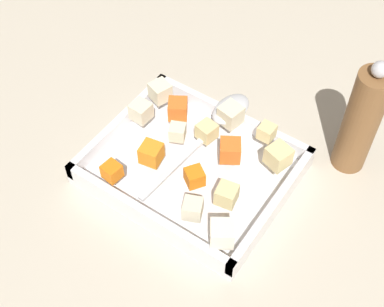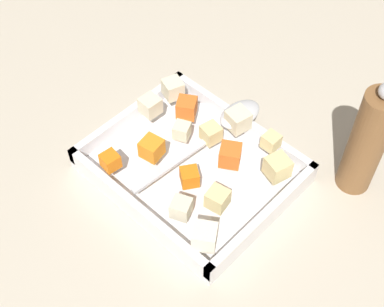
# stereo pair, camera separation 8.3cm
# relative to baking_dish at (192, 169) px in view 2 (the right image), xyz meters

# --- Properties ---
(ground_plane) EXTENTS (4.00, 4.00, 0.00)m
(ground_plane) POSITION_rel_baking_dish_xyz_m (0.01, 0.02, -0.01)
(ground_plane) COLOR #BCB29E
(baking_dish) EXTENTS (0.30, 0.25, 0.04)m
(baking_dish) POSITION_rel_baking_dish_xyz_m (0.00, 0.00, 0.00)
(baking_dish) COLOR silver
(baking_dish) RESTS_ON ground_plane
(carrot_chunk_center) EXTENTS (0.04, 0.04, 0.03)m
(carrot_chunk_center) POSITION_rel_baking_dish_xyz_m (0.05, 0.04, 0.04)
(carrot_chunk_center) COLOR orange
(carrot_chunk_center) RESTS_ON baking_dish
(carrot_chunk_far_left) EXTENTS (0.04, 0.04, 0.03)m
(carrot_chunk_far_left) POSITION_rel_baking_dish_xyz_m (-0.05, -0.03, 0.05)
(carrot_chunk_far_left) COLOR orange
(carrot_chunk_far_left) RESTS_ON baking_dish
(carrot_chunk_corner_se) EXTENTS (0.04, 0.04, 0.03)m
(carrot_chunk_corner_se) POSITION_rel_baking_dish_xyz_m (-0.03, 0.04, 0.04)
(carrot_chunk_corner_se) COLOR orange
(carrot_chunk_corner_se) RESTS_ON baking_dish
(carrot_chunk_near_right) EXTENTS (0.04, 0.04, 0.03)m
(carrot_chunk_near_right) POSITION_rel_baking_dish_xyz_m (0.07, -0.06, 0.04)
(carrot_chunk_near_right) COLOR orange
(carrot_chunk_near_right) RESTS_ON baking_dish
(carrot_chunk_mid_left) EXTENTS (0.03, 0.03, 0.03)m
(carrot_chunk_mid_left) POSITION_rel_baking_dish_xyz_m (0.08, 0.10, 0.04)
(carrot_chunk_mid_left) COLOR orange
(carrot_chunk_mid_left) RESTS_ON baking_dish
(potato_chunk_corner_ne) EXTENTS (0.04, 0.04, 0.03)m
(potato_chunk_corner_ne) POSITION_rel_baking_dish_xyz_m (-0.11, -0.07, 0.05)
(potato_chunk_corner_ne) COLOR #E0CC89
(potato_chunk_corner_ne) RESTS_ON baking_dish
(potato_chunk_heap_side) EXTENTS (0.02, 0.02, 0.02)m
(potato_chunk_heap_side) POSITION_rel_baking_dish_xyz_m (-0.07, -0.10, 0.04)
(potato_chunk_heap_side) COLOR #E0CC89
(potato_chunk_heap_side) RESTS_ON baking_dish
(potato_chunk_heap_top) EXTENTS (0.03, 0.03, 0.03)m
(potato_chunk_heap_top) POSITION_rel_baking_dish_xyz_m (0.00, -0.05, 0.04)
(potato_chunk_heap_top) COLOR #E0CC89
(potato_chunk_heap_top) RESTS_ON baking_dish
(potato_chunk_near_spoon) EXTENTS (0.03, 0.03, 0.02)m
(potato_chunk_near_spoon) POSITION_rel_baking_dish_xyz_m (0.04, -0.02, 0.04)
(potato_chunk_near_spoon) COLOR beige
(potato_chunk_near_spoon) RESTS_ON baking_dish
(potato_chunk_under_handle) EXTENTS (0.04, 0.04, 0.03)m
(potato_chunk_under_handle) POSITION_rel_baking_dish_xyz_m (0.12, -0.08, 0.04)
(potato_chunk_under_handle) COLOR beige
(potato_chunk_under_handle) RESTS_ON baking_dish
(potato_chunk_far_right) EXTENTS (0.04, 0.04, 0.03)m
(potato_chunk_far_right) POSITION_rel_baking_dish_xyz_m (-0.01, -0.10, 0.05)
(potato_chunk_far_right) COLOR beige
(potato_chunk_far_right) RESTS_ON baking_dish
(potato_chunk_near_left) EXTENTS (0.03, 0.03, 0.03)m
(potato_chunk_near_left) POSITION_rel_baking_dish_xyz_m (-0.09, 0.04, 0.04)
(potato_chunk_near_left) COLOR #E0CC89
(potato_chunk_near_left) RESTS_ON baking_dish
(potato_chunk_front_center) EXTENTS (0.03, 0.03, 0.03)m
(potato_chunk_front_center) POSITION_rel_baking_dish_xyz_m (0.12, -0.02, 0.04)
(potato_chunk_front_center) COLOR beige
(potato_chunk_front_center) RESTS_ON baking_dish
(parsnip_chunk_rim_edge) EXTENTS (0.04, 0.04, 0.03)m
(parsnip_chunk_rim_edge) POSITION_rel_baking_dish_xyz_m (-0.06, 0.08, 0.04)
(parsnip_chunk_rim_edge) COLOR beige
(parsnip_chunk_rim_edge) RESTS_ON baking_dish
(parsnip_chunk_mid_right) EXTENTS (0.04, 0.04, 0.03)m
(parsnip_chunk_mid_right) POSITION_rel_baking_dish_xyz_m (-0.11, 0.10, 0.05)
(parsnip_chunk_mid_right) COLOR silver
(parsnip_chunk_mid_right) RESTS_ON baking_dish
(serving_spoon) EXTENTS (0.05, 0.26, 0.02)m
(serving_spoon) POSITION_rel_baking_dish_xyz_m (0.00, -0.10, 0.04)
(serving_spoon) COLOR silver
(serving_spoon) RESTS_ON baking_dish
(pepper_mill) EXTENTS (0.05, 0.05, 0.21)m
(pepper_mill) POSITION_rel_baking_dish_xyz_m (-0.19, -0.16, 0.08)
(pepper_mill) COLOR brown
(pepper_mill) RESTS_ON ground_plane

